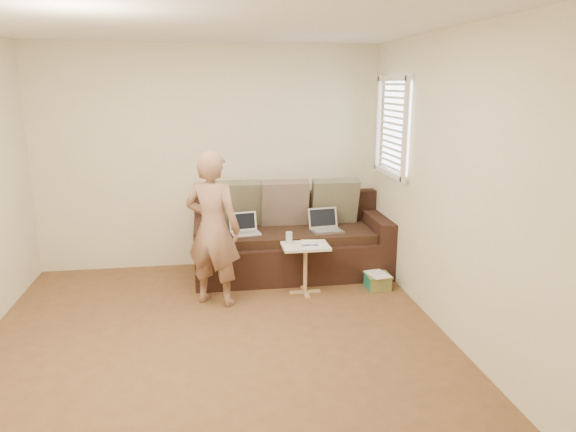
# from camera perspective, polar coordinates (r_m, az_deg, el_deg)

# --- Properties ---
(floor) EXTENTS (4.50, 4.50, 0.00)m
(floor) POSITION_cam_1_polar(r_m,az_deg,el_deg) (4.51, -7.56, -14.44)
(floor) COLOR brown
(floor) RESTS_ON ground
(ceiling) EXTENTS (4.50, 4.50, 0.00)m
(ceiling) POSITION_cam_1_polar(r_m,az_deg,el_deg) (3.99, -8.84, 20.48)
(ceiling) COLOR white
(ceiling) RESTS_ON wall_back
(wall_back) EXTENTS (4.00, 0.00, 4.00)m
(wall_back) POSITION_cam_1_polar(r_m,az_deg,el_deg) (6.27, -8.50, 6.22)
(wall_back) COLOR beige
(wall_back) RESTS_ON ground
(wall_front) EXTENTS (4.00, 0.00, 4.00)m
(wall_front) POSITION_cam_1_polar(r_m,az_deg,el_deg) (1.91, -7.00, -12.32)
(wall_front) COLOR beige
(wall_front) RESTS_ON ground
(wall_right) EXTENTS (0.00, 4.50, 4.50)m
(wall_right) POSITION_cam_1_polar(r_m,az_deg,el_deg) (4.54, 18.01, 2.66)
(wall_right) COLOR beige
(wall_right) RESTS_ON ground
(window_blinds) EXTENTS (0.12, 0.88, 1.08)m
(window_blinds) POSITION_cam_1_polar(r_m,az_deg,el_deg) (5.83, 11.24, 9.47)
(window_blinds) COLOR white
(window_blinds) RESTS_ON wall_right
(sofa) EXTENTS (2.20, 0.95, 0.85)m
(sofa) POSITION_cam_1_polar(r_m,az_deg,el_deg) (6.07, 0.39, -2.36)
(sofa) COLOR black
(sofa) RESTS_ON ground
(pillow_left) EXTENTS (0.55, 0.29, 0.57)m
(pillow_left) POSITION_cam_1_polar(r_m,az_deg,el_deg) (6.15, -5.51, 1.31)
(pillow_left) COLOR brown
(pillow_left) RESTS_ON sofa
(pillow_mid) EXTENTS (0.55, 0.27, 0.57)m
(pillow_mid) POSITION_cam_1_polar(r_m,az_deg,el_deg) (6.15, -0.36, 1.39)
(pillow_mid) COLOR brown
(pillow_mid) RESTS_ON sofa
(pillow_right) EXTENTS (0.55, 0.28, 0.57)m
(pillow_right) POSITION_cam_1_polar(r_m,az_deg,el_deg) (6.27, 5.08, 1.57)
(pillow_right) COLOR brown
(pillow_right) RESTS_ON sofa
(laptop_silver) EXTENTS (0.38, 0.29, 0.23)m
(laptop_silver) POSITION_cam_1_polar(r_m,az_deg,el_deg) (5.99, 4.21, -1.67)
(laptop_silver) COLOR #B7BABC
(laptop_silver) RESTS_ON sofa
(laptop_white) EXTENTS (0.35, 0.28, 0.23)m
(laptop_white) POSITION_cam_1_polar(r_m,az_deg,el_deg) (5.89, -4.60, -1.96)
(laptop_white) COLOR white
(laptop_white) RESTS_ON sofa
(person) EXTENTS (0.68, 0.59, 1.55)m
(person) POSITION_cam_1_polar(r_m,az_deg,el_deg) (5.18, -8.12, -1.37)
(person) COLOR #855C48
(person) RESTS_ON ground
(side_table) EXTENTS (0.48, 0.34, 0.53)m
(side_table) POSITION_cam_1_polar(r_m,az_deg,el_deg) (5.54, 1.88, -5.75)
(side_table) COLOR silver
(side_table) RESTS_ON ground
(drinking_glass) EXTENTS (0.07, 0.07, 0.12)m
(drinking_glass) POSITION_cam_1_polar(r_m,az_deg,el_deg) (5.49, 0.12, -2.35)
(drinking_glass) COLOR silver
(drinking_glass) RESTS_ON side_table
(scissors) EXTENTS (0.20, 0.14, 0.02)m
(scissors) POSITION_cam_1_polar(r_m,az_deg,el_deg) (5.42, 2.37, -3.18)
(scissors) COLOR silver
(scissors) RESTS_ON side_table
(paper_on_table) EXTENTS (0.25, 0.33, 0.00)m
(paper_on_table) POSITION_cam_1_polar(r_m,az_deg,el_deg) (5.48, 2.56, -3.03)
(paper_on_table) COLOR white
(paper_on_table) RESTS_ON side_table
(striped_box) EXTENTS (0.26, 0.26, 0.16)m
(striped_box) POSITION_cam_1_polar(r_m,az_deg,el_deg) (5.80, 9.68, -6.96)
(striped_box) COLOR #C7781D
(striped_box) RESTS_ON ground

